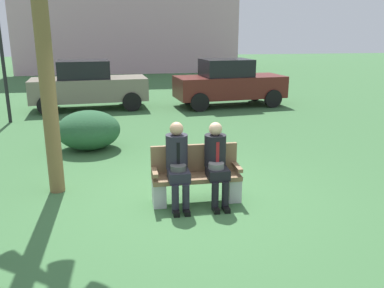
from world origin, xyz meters
TOP-DOWN VIEW (x-y plane):
  - ground_plane at (0.00, 0.00)m, footprint 80.00×80.00m
  - park_bench at (0.09, -0.10)m, footprint 1.40×0.44m
  - seated_man_left at (-0.22, -0.22)m, footprint 0.34×0.72m
  - seated_man_right at (0.39, -0.22)m, footprint 0.34×0.72m
  - shrub_near_bench at (-1.81, 3.22)m, footprint 1.44×1.32m
  - parked_car_near at (-2.15, 8.30)m, footprint 4.01×1.97m
  - parked_car_far at (2.80, 8.06)m, footprint 4.04×2.04m
  - street_lamp at (-4.35, 6.51)m, footprint 0.24×0.24m

SIDE VIEW (x-z plane):
  - ground_plane at x=0.00m, z-range 0.00..0.00m
  - park_bench at x=0.09m, z-range -0.05..0.85m
  - shrub_near_bench at x=-1.81m, z-range 0.00..0.90m
  - seated_man_right at x=0.39m, z-range 0.07..1.36m
  - seated_man_left at x=-0.22m, z-range 0.07..1.39m
  - parked_car_near at x=-2.15m, z-range 0.00..1.68m
  - parked_car_far at x=2.80m, z-range 0.00..1.68m
  - street_lamp at x=-4.35m, z-range 0.41..4.31m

